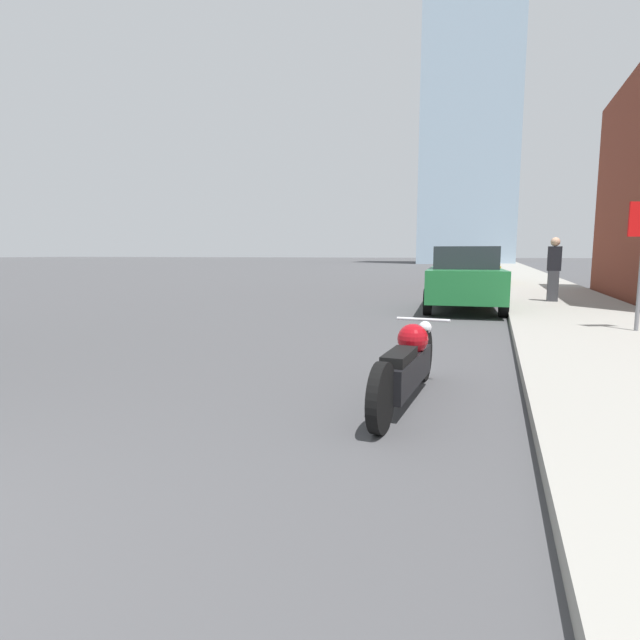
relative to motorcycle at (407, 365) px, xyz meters
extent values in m
cube|color=gray|center=(2.78, 35.47, -0.31)|extent=(3.22, 240.00, 0.15)
cube|color=#9EB7CC|center=(-3.36, 78.30, 26.59)|extent=(14.07, 14.07, 53.95)
cylinder|color=black|center=(0.05, 0.93, -0.07)|extent=(0.13, 0.62, 0.62)
cylinder|color=black|center=(-0.05, -1.02, -0.07)|extent=(0.13, 0.62, 0.62)
cube|color=black|center=(0.00, -0.04, -0.05)|extent=(0.32, 1.49, 0.32)
sphere|color=#9E0C14|center=(0.01, 0.25, 0.23)|extent=(0.33, 0.33, 0.33)
cube|color=black|center=(-0.02, -0.36, 0.16)|extent=(0.25, 0.69, 0.10)
sphere|color=silver|center=(0.05, 0.96, 0.25)|extent=(0.16, 0.16, 0.16)
cylinder|color=silver|center=(0.04, 0.82, 0.37)|extent=(0.62, 0.07, 0.04)
cube|color=#1E6B33|center=(0.07, 8.89, 0.34)|extent=(2.20, 4.45, 0.80)
cube|color=#23282D|center=(0.07, 8.89, 1.03)|extent=(1.75, 2.19, 0.58)
cylinder|color=black|center=(-0.92, 10.16, -0.05)|extent=(0.25, 0.67, 0.66)
cylinder|color=black|center=(0.86, 10.30, -0.05)|extent=(0.25, 0.67, 0.66)
cylinder|color=black|center=(-0.72, 7.49, -0.05)|extent=(0.25, 0.67, 0.66)
cylinder|color=black|center=(1.06, 7.63, -0.05)|extent=(0.25, 0.67, 0.66)
cube|color=gold|center=(0.08, 20.50, 0.27)|extent=(2.03, 4.52, 0.63)
cube|color=#23282D|center=(0.08, 20.50, 0.94)|extent=(1.67, 2.19, 0.70)
cylinder|color=black|center=(-0.86, 21.85, -0.04)|extent=(0.22, 0.69, 0.68)
cylinder|color=black|center=(0.93, 21.91, -0.04)|extent=(0.22, 0.69, 0.68)
cylinder|color=black|center=(-0.76, 19.09, -0.04)|extent=(0.22, 0.69, 0.68)
cylinder|color=black|center=(1.03, 19.15, -0.04)|extent=(0.22, 0.69, 0.68)
cube|color=#38383D|center=(2.43, 10.77, 0.21)|extent=(0.29, 0.20, 0.88)
cube|color=black|center=(2.43, 10.77, 1.00)|extent=(0.36, 0.20, 0.70)
sphere|color=tan|center=(2.43, 10.77, 1.48)|extent=(0.26, 0.26, 0.26)
camera|label=1|loc=(0.80, -5.05, 1.13)|focal=28.00mm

